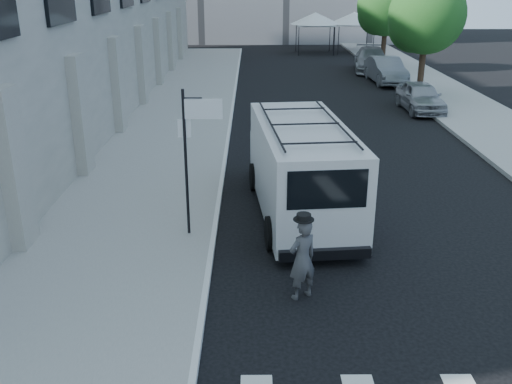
{
  "coord_description": "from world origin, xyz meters",
  "views": [
    {
      "loc": [
        -1.06,
        -9.38,
        6.02
      ],
      "look_at": [
        -0.97,
        2.95,
        1.3
      ],
      "focal_mm": 40.0,
      "sensor_mm": 36.0,
      "label": 1
    }
  ],
  "objects_px": {
    "businessman": "(302,259)",
    "suitcase": "(319,230)",
    "parked_car_b": "(386,70)",
    "cargo_van": "(301,168)",
    "parked_car_c": "(371,60)",
    "parked_car_a": "(420,97)"
  },
  "relations": [
    {
      "from": "parked_car_b",
      "to": "parked_car_c",
      "type": "distance_m",
      "value": 4.37
    },
    {
      "from": "cargo_van",
      "to": "parked_car_c",
      "type": "relative_size",
      "value": 1.27
    },
    {
      "from": "parked_car_b",
      "to": "businessman",
      "type": "bearing_deg",
      "value": -109.51
    },
    {
      "from": "businessman",
      "to": "suitcase",
      "type": "relative_size",
      "value": 1.52
    },
    {
      "from": "parked_car_a",
      "to": "parked_car_b",
      "type": "relative_size",
      "value": 0.88
    },
    {
      "from": "cargo_van",
      "to": "businessman",
      "type": "bearing_deg",
      "value": -99.43
    },
    {
      "from": "parked_car_a",
      "to": "parked_car_b",
      "type": "distance_m",
      "value": 7.42
    },
    {
      "from": "suitcase",
      "to": "cargo_van",
      "type": "bearing_deg",
      "value": 118.58
    },
    {
      "from": "businessman",
      "to": "parked_car_a",
      "type": "height_order",
      "value": "businessman"
    },
    {
      "from": "businessman",
      "to": "cargo_van",
      "type": "distance_m",
      "value": 4.39
    },
    {
      "from": "parked_car_b",
      "to": "suitcase",
      "type": "bearing_deg",
      "value": -109.78
    },
    {
      "from": "parked_car_b",
      "to": "parked_car_c",
      "type": "xyz_separation_m",
      "value": [
        0.0,
        4.37,
        0.01
      ]
    },
    {
      "from": "businessman",
      "to": "cargo_van",
      "type": "xyz_separation_m",
      "value": [
        0.3,
        4.36,
        0.42
      ]
    },
    {
      "from": "parked_car_c",
      "to": "parked_car_a",
      "type": "bearing_deg",
      "value": -82.05
    },
    {
      "from": "suitcase",
      "to": "parked_car_a",
      "type": "xyz_separation_m",
      "value": [
        6.27,
        13.98,
        0.39
      ]
    },
    {
      "from": "parked_car_a",
      "to": "parked_car_c",
      "type": "xyz_separation_m",
      "value": [
        0.0,
        11.8,
        0.08
      ]
    },
    {
      "from": "parked_car_a",
      "to": "parked_car_b",
      "type": "height_order",
      "value": "parked_car_b"
    },
    {
      "from": "cargo_van",
      "to": "parked_car_a",
      "type": "height_order",
      "value": "cargo_van"
    },
    {
      "from": "cargo_van",
      "to": "parked_car_c",
      "type": "xyz_separation_m",
      "value": [
        6.59,
        23.94,
        -0.5
      ]
    },
    {
      "from": "parked_car_b",
      "to": "cargo_van",
      "type": "bearing_deg",
      "value": -112.04
    },
    {
      "from": "suitcase",
      "to": "parked_car_a",
      "type": "bearing_deg",
      "value": 84.73
    },
    {
      "from": "suitcase",
      "to": "parked_car_a",
      "type": "height_order",
      "value": "parked_car_a"
    }
  ]
}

